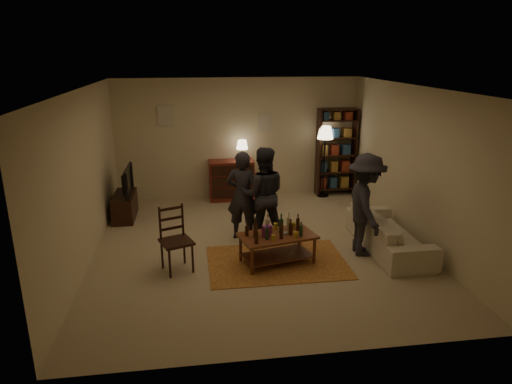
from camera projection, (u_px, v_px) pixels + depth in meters
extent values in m
plane|color=#C6B793|center=(258.00, 247.00, 7.92)|extent=(6.00, 6.00, 0.00)
plane|color=beige|center=(238.00, 138.00, 10.35)|extent=(5.50, 0.00, 5.50)
plane|color=beige|center=(84.00, 178.00, 7.14)|extent=(0.00, 6.00, 6.00)
plane|color=beige|center=(415.00, 166.00, 7.89)|extent=(0.00, 6.00, 6.00)
plane|color=beige|center=(300.00, 245.00, 4.68)|extent=(5.50, 0.00, 5.50)
plane|color=white|center=(258.00, 88.00, 7.12)|extent=(6.00, 6.00, 0.00)
cube|color=beige|center=(165.00, 116.00, 9.95)|extent=(0.35, 0.03, 0.45)
cube|color=beige|center=(265.00, 123.00, 10.31)|extent=(0.30, 0.03, 0.40)
cube|color=maroon|center=(277.00, 262.00, 7.33)|extent=(2.20, 1.50, 0.01)
cube|color=brown|center=(277.00, 236.00, 7.19)|extent=(1.29, 0.89, 0.04)
cube|color=brown|center=(277.00, 255.00, 7.29)|extent=(1.17, 0.77, 0.02)
cylinder|color=brown|center=(252.00, 262.00, 6.85)|extent=(0.05, 0.05, 0.44)
cylinder|color=brown|center=(314.00, 251.00, 7.22)|extent=(0.05, 0.05, 0.44)
cylinder|color=brown|center=(241.00, 249.00, 7.31)|extent=(0.05, 0.05, 0.44)
cylinder|color=brown|center=(299.00, 239.00, 7.68)|extent=(0.05, 0.05, 0.44)
cylinder|color=#B09728|center=(257.00, 235.00, 7.04)|extent=(0.07, 0.07, 0.10)
cylinder|color=#B09728|center=(273.00, 238.00, 6.96)|extent=(0.07, 0.07, 0.09)
cylinder|color=#B09728|center=(276.00, 226.00, 7.38)|extent=(0.07, 0.07, 0.11)
cylinder|color=#B09728|center=(296.00, 234.00, 7.08)|extent=(0.07, 0.07, 0.09)
cylinder|color=#B09728|center=(293.00, 225.00, 7.44)|extent=(0.07, 0.07, 0.10)
cube|color=purple|center=(266.00, 231.00, 7.11)|extent=(0.17, 0.15, 0.18)
cylinder|color=gray|center=(285.00, 233.00, 7.21)|extent=(0.12, 0.12, 0.02)
cube|color=black|center=(176.00, 242.00, 6.92)|extent=(0.58, 0.58, 0.04)
cylinder|color=black|center=(170.00, 264.00, 6.76)|extent=(0.04, 0.04, 0.47)
cylinder|color=black|center=(193.00, 258.00, 6.93)|extent=(0.04, 0.04, 0.47)
cylinder|color=black|center=(162.00, 255.00, 7.06)|extent=(0.04, 0.04, 0.47)
cylinder|color=black|center=(184.00, 250.00, 7.23)|extent=(0.04, 0.04, 0.47)
cube|color=black|center=(171.00, 220.00, 6.99)|extent=(0.35, 0.16, 0.53)
cube|color=black|center=(125.00, 206.00, 9.21)|extent=(0.40, 1.00, 0.50)
imported|color=black|center=(124.00, 181.00, 9.06)|extent=(0.13, 0.97, 0.56)
cube|color=maroon|center=(231.00, 180.00, 10.33)|extent=(1.00, 0.48, 0.90)
cube|color=black|center=(233.00, 193.00, 10.16)|extent=(0.92, 0.02, 0.22)
cube|color=black|center=(232.00, 182.00, 10.08)|extent=(0.92, 0.02, 0.22)
cube|color=black|center=(232.00, 170.00, 10.01)|extent=(0.92, 0.02, 0.22)
cylinder|color=black|center=(242.00, 160.00, 10.22)|extent=(0.12, 0.12, 0.04)
cylinder|color=black|center=(242.00, 154.00, 10.18)|extent=(0.02, 0.02, 0.22)
cone|color=#FFE5B2|center=(242.00, 145.00, 10.12)|extent=(0.26, 0.26, 0.20)
cube|color=black|center=(318.00, 153.00, 10.50)|extent=(0.04, 0.34, 2.00)
cube|color=black|center=(354.00, 152.00, 10.61)|extent=(0.04, 0.34, 2.00)
cube|color=black|center=(334.00, 188.00, 10.81)|extent=(0.90, 0.34, 0.03)
cube|color=black|center=(335.00, 171.00, 10.69)|extent=(0.90, 0.34, 0.03)
cube|color=black|center=(336.00, 155.00, 10.57)|extent=(0.90, 0.34, 0.03)
cube|color=black|center=(337.00, 138.00, 10.45)|extent=(0.90, 0.34, 0.03)
cube|color=black|center=(338.00, 120.00, 10.33)|extent=(0.90, 0.34, 0.03)
cube|color=black|center=(338.00, 109.00, 10.26)|extent=(0.90, 0.34, 0.03)
cube|color=maroon|center=(322.00, 182.00, 10.72)|extent=(0.12, 0.22, 0.26)
cube|color=navy|center=(333.00, 182.00, 10.76)|extent=(0.15, 0.22, 0.26)
cube|color=#AA8238|center=(344.00, 181.00, 10.79)|extent=(0.18, 0.22, 0.26)
cube|color=navy|center=(323.00, 166.00, 10.61)|extent=(0.12, 0.22, 0.24)
cube|color=#AA8238|center=(333.00, 166.00, 10.64)|extent=(0.15, 0.22, 0.24)
cube|color=maroon|center=(345.00, 165.00, 10.68)|extent=(0.18, 0.22, 0.24)
cube|color=#AA8238|center=(324.00, 150.00, 10.49)|extent=(0.12, 0.22, 0.22)
cube|color=maroon|center=(334.00, 149.00, 10.53)|extent=(0.15, 0.22, 0.22)
cube|color=navy|center=(346.00, 149.00, 10.56)|extent=(0.18, 0.22, 0.22)
cube|color=maroon|center=(325.00, 133.00, 10.38)|extent=(0.12, 0.22, 0.20)
cube|color=navy|center=(335.00, 133.00, 10.41)|extent=(0.15, 0.22, 0.20)
cube|color=#AA8238|center=(346.00, 132.00, 10.45)|extent=(0.18, 0.22, 0.20)
cube|color=navy|center=(325.00, 116.00, 10.26)|extent=(0.12, 0.22, 0.18)
cube|color=#AA8238|center=(336.00, 115.00, 10.29)|extent=(0.15, 0.22, 0.18)
cube|color=maroon|center=(348.00, 115.00, 10.33)|extent=(0.18, 0.22, 0.18)
cylinder|color=black|center=(322.00, 195.00, 10.68)|extent=(0.28, 0.28, 0.03)
cylinder|color=black|center=(324.00, 166.00, 10.47)|extent=(0.03, 0.03, 1.45)
cone|color=#FFE5B2|center=(325.00, 133.00, 10.24)|extent=(0.36, 0.36, 0.28)
imported|color=beige|center=(389.00, 232.00, 7.75)|extent=(0.81, 2.08, 0.61)
imported|color=#23232A|center=(243.00, 196.00, 8.07)|extent=(0.68, 0.56, 1.61)
imported|color=#222329|center=(263.00, 194.00, 8.00)|extent=(0.87, 0.71, 1.69)
imported|color=#27262E|center=(365.00, 205.00, 7.42)|extent=(0.73, 1.15, 1.70)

